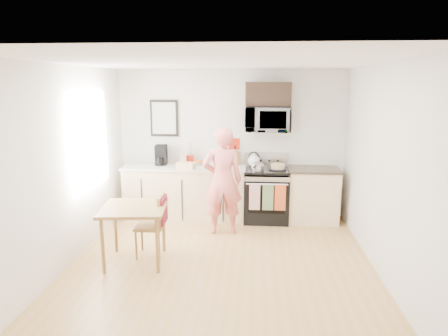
# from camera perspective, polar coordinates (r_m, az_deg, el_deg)

# --- Properties ---
(floor) EXTENTS (4.60, 4.60, 0.00)m
(floor) POSITION_cam_1_polar(r_m,az_deg,el_deg) (5.32, -0.55, -14.32)
(floor) COLOR #A68240
(floor) RESTS_ON ground
(back_wall) EXTENTS (4.00, 0.04, 2.60)m
(back_wall) POSITION_cam_1_polar(r_m,az_deg,el_deg) (7.14, 1.05, 3.48)
(back_wall) COLOR silver
(back_wall) RESTS_ON floor
(front_wall) EXTENTS (4.00, 0.04, 2.60)m
(front_wall) POSITION_cam_1_polar(r_m,az_deg,el_deg) (2.70, -4.98, -11.16)
(front_wall) COLOR silver
(front_wall) RESTS_ON floor
(left_wall) EXTENTS (0.04, 4.60, 2.60)m
(left_wall) POSITION_cam_1_polar(r_m,az_deg,el_deg) (5.44, -22.08, -0.12)
(left_wall) COLOR silver
(left_wall) RESTS_ON floor
(right_wall) EXTENTS (0.04, 4.60, 2.60)m
(right_wall) POSITION_cam_1_polar(r_m,az_deg,el_deg) (5.11, 22.34, -0.87)
(right_wall) COLOR silver
(right_wall) RESTS_ON floor
(ceiling) EXTENTS (4.00, 4.60, 0.04)m
(ceiling) POSITION_cam_1_polar(r_m,az_deg,el_deg) (4.77, -0.62, 14.89)
(ceiling) COLOR white
(ceiling) RESTS_ON back_wall
(window) EXTENTS (0.06, 1.40, 1.50)m
(window) POSITION_cam_1_polar(r_m,az_deg,el_deg) (6.09, -18.64, 3.75)
(window) COLOR white
(window) RESTS_ON left_wall
(cabinet_left) EXTENTS (2.10, 0.60, 0.90)m
(cabinet_left) POSITION_cam_1_polar(r_m,az_deg,el_deg) (7.12, -5.57, -3.60)
(cabinet_left) COLOR beige
(cabinet_left) RESTS_ON floor
(countertop_left) EXTENTS (2.14, 0.64, 0.04)m
(countertop_left) POSITION_cam_1_polar(r_m,az_deg,el_deg) (7.01, -5.65, 0.11)
(countertop_left) COLOR beige
(countertop_left) RESTS_ON cabinet_left
(cabinet_right) EXTENTS (0.84, 0.60, 0.90)m
(cabinet_right) POSITION_cam_1_polar(r_m,az_deg,el_deg) (7.09, 12.52, -3.91)
(cabinet_right) COLOR beige
(cabinet_right) RESTS_ON floor
(countertop_right) EXTENTS (0.88, 0.64, 0.04)m
(countertop_right) POSITION_cam_1_polar(r_m,az_deg,el_deg) (6.97, 12.70, -0.19)
(countertop_right) COLOR black
(countertop_right) RESTS_ON cabinet_right
(range) EXTENTS (0.76, 0.70, 1.16)m
(range) POSITION_cam_1_polar(r_m,az_deg,el_deg) (7.00, 6.03, -4.00)
(range) COLOR black
(range) RESTS_ON floor
(microwave) EXTENTS (0.76, 0.51, 0.42)m
(microwave) POSITION_cam_1_polar(r_m,az_deg,el_deg) (6.86, 6.26, 6.93)
(microwave) COLOR #A9A8AD
(microwave) RESTS_ON back_wall
(upper_cabinet) EXTENTS (0.76, 0.35, 0.40)m
(upper_cabinet) POSITION_cam_1_polar(r_m,az_deg,el_deg) (6.88, 6.33, 10.45)
(upper_cabinet) COLOR black
(upper_cabinet) RESTS_ON back_wall
(wall_art) EXTENTS (0.50, 0.04, 0.65)m
(wall_art) POSITION_cam_1_polar(r_m,az_deg,el_deg) (7.24, -8.55, 7.05)
(wall_art) COLOR black
(wall_art) RESTS_ON back_wall
(wall_trivet) EXTENTS (0.20, 0.02, 0.20)m
(wall_trivet) POSITION_cam_1_polar(r_m,az_deg,el_deg) (7.12, 1.45, 3.46)
(wall_trivet) COLOR #B4240F
(wall_trivet) RESTS_ON back_wall
(person) EXTENTS (0.69, 0.51, 1.72)m
(person) POSITION_cam_1_polar(r_m,az_deg,el_deg) (6.27, -0.21, -1.83)
(person) COLOR #C73936
(person) RESTS_ON floor
(dining_table) EXTENTS (0.82, 0.82, 0.77)m
(dining_table) POSITION_cam_1_polar(r_m,az_deg,el_deg) (5.42, -12.74, -6.32)
(dining_table) COLOR brown
(dining_table) RESTS_ON floor
(chair) EXTENTS (0.42, 0.38, 0.88)m
(chair) POSITION_cam_1_polar(r_m,az_deg,el_deg) (5.58, -9.38, -6.91)
(chair) COLOR brown
(chair) RESTS_ON floor
(knife_block) EXTENTS (0.18, 0.19, 0.24)m
(knife_block) POSITION_cam_1_polar(r_m,az_deg,el_deg) (7.05, 1.62, 1.39)
(knife_block) COLOR brown
(knife_block) RESTS_ON countertop_left
(utensil_crock) EXTENTS (0.13, 0.13, 0.40)m
(utensil_crock) POSITION_cam_1_polar(r_m,az_deg,el_deg) (7.12, -4.87, 1.79)
(utensil_crock) COLOR #B4240F
(utensil_crock) RESTS_ON countertop_left
(fruit_bowl) EXTENTS (0.26, 0.26, 0.09)m
(fruit_bowl) POSITION_cam_1_polar(r_m,az_deg,el_deg) (7.09, -3.71, 0.74)
(fruit_bowl) COLOR white
(fruit_bowl) RESTS_ON countertop_left
(milk_carton) EXTENTS (0.11, 0.11, 0.22)m
(milk_carton) POSITION_cam_1_polar(r_m,az_deg,el_deg) (7.06, -5.88, 1.27)
(milk_carton) COLOR tan
(milk_carton) RESTS_ON countertop_left
(coffee_maker) EXTENTS (0.22, 0.30, 0.35)m
(coffee_maker) POSITION_cam_1_polar(r_m,az_deg,el_deg) (7.16, -8.98, 1.77)
(coffee_maker) COLOR black
(coffee_maker) RESTS_ON countertop_left
(bread_bag) EXTENTS (0.33, 0.22, 0.11)m
(bread_bag) POSITION_cam_1_polar(r_m,az_deg,el_deg) (6.77, -5.44, 0.34)
(bread_bag) COLOR tan
(bread_bag) RESTS_ON countertop_left
(cake) EXTENTS (0.29, 0.29, 0.10)m
(cake) POSITION_cam_1_polar(r_m,az_deg,el_deg) (6.84, 7.70, 0.19)
(cake) COLOR black
(cake) RESTS_ON range
(kettle) EXTENTS (0.21, 0.21, 0.27)m
(kettle) POSITION_cam_1_polar(r_m,az_deg,el_deg) (7.01, 4.28, 1.13)
(kettle) COLOR white
(kettle) RESTS_ON range
(pot) EXTENTS (0.22, 0.37, 0.11)m
(pot) POSITION_cam_1_polar(r_m,az_deg,el_deg) (6.72, 4.76, 0.12)
(pot) COLOR #A9A8AD
(pot) RESTS_ON range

